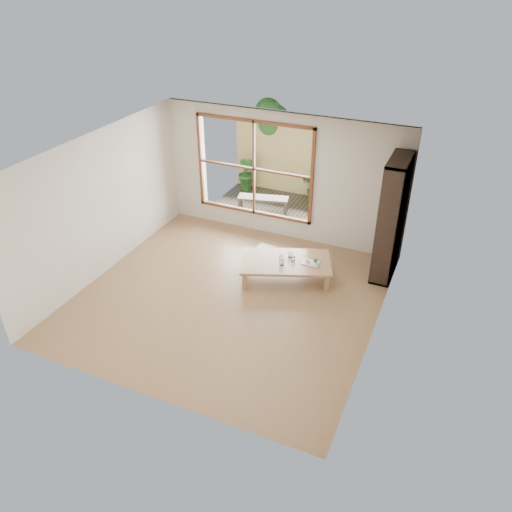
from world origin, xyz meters
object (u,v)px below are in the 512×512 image
(food_tray, at_px, (311,262))
(garden_bench, at_px, (263,200))
(bookshelf, at_px, (391,219))
(low_table, at_px, (286,263))

(food_tray, height_order, garden_bench, food_tray)
(food_tray, xyz_separation_m, garden_bench, (-1.88, 2.20, -0.05))
(food_tray, bearing_deg, bookshelf, 34.57)
(low_table, bearing_deg, garden_bench, 100.39)
(low_table, height_order, food_tray, food_tray)
(low_table, relative_size, food_tray, 6.10)
(low_table, distance_m, food_tray, 0.47)
(garden_bench, bearing_deg, low_table, -72.14)
(low_table, height_order, bookshelf, bookshelf)
(bookshelf, bearing_deg, food_tray, -145.60)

